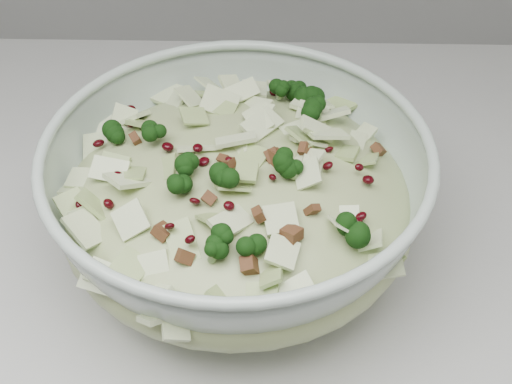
# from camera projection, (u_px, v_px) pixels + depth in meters

# --- Properties ---
(mixing_bowl) EXTENTS (0.41, 0.41, 0.13)m
(mixing_bowl) POSITION_uv_depth(u_px,v_px,m) (238.00, 201.00, 0.61)
(mixing_bowl) COLOR #B3C5B9
(mixing_bowl) RESTS_ON counter
(salad) EXTENTS (0.41, 0.41, 0.13)m
(salad) POSITION_uv_depth(u_px,v_px,m) (237.00, 182.00, 0.60)
(salad) COLOR #B2BF82
(salad) RESTS_ON mixing_bowl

